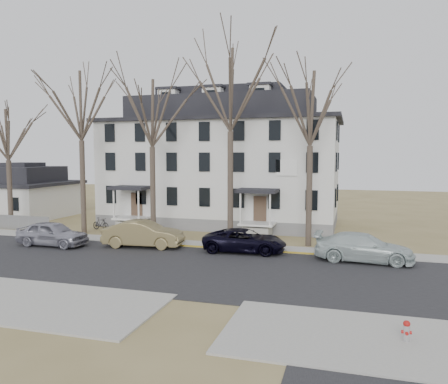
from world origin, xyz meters
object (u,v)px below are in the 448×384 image
(car_silver, at_px, (52,234))
(car_navy, at_px, (245,241))
(small_house, at_px, (24,194))
(tree_mid_right, at_px, (311,103))
(boarding_house, at_px, (222,164))
(tree_mid_left, at_px, (152,108))
(car_white, at_px, (364,248))
(tree_center, at_px, (230,84))
(bicycle_right, at_px, (101,224))
(fire_hydrant, at_px, (406,332))
(bicycle_left, at_px, (127,226))
(tree_bungalow, at_px, (7,131))
(tree_far_left, at_px, (81,100))
(car_tan, at_px, (143,234))

(car_silver, relative_size, car_navy, 0.93)
(small_house, distance_m, tree_mid_right, 30.08)
(boarding_house, height_order, tree_mid_left, tree_mid_left)
(small_house, xyz_separation_m, car_white, (31.98, -9.79, -1.44))
(tree_center, bearing_deg, tree_mid_right, 0.00)
(tree_center, distance_m, bicycle_right, 15.58)
(tree_center, distance_m, tree_mid_right, 5.70)
(car_silver, xyz_separation_m, car_navy, (12.90, 1.84, -0.11))
(car_navy, bearing_deg, fire_hydrant, -147.42)
(bicycle_right, bearing_deg, boarding_house, -38.79)
(tree_center, distance_m, car_white, 14.11)
(car_navy, distance_m, bicycle_left, 11.92)
(small_house, relative_size, tree_bungalow, 0.81)
(small_house, height_order, tree_mid_left, tree_mid_left)
(tree_center, bearing_deg, fire_hydrant, -55.58)
(fire_hydrant, bearing_deg, tree_mid_left, 137.58)
(bicycle_right, height_order, fire_hydrant, bicycle_right)
(tree_far_left, relative_size, bicycle_left, 8.08)
(car_navy, bearing_deg, small_house, 66.43)
(small_house, height_order, fire_hydrant, small_house)
(car_tan, bearing_deg, boarding_house, -16.56)
(tree_far_left, bearing_deg, tree_mid_right, 0.00)
(small_house, bearing_deg, car_tan, -28.54)
(tree_far_left, relative_size, tree_mid_left, 1.08)
(tree_mid_left, bearing_deg, bicycle_left, 152.95)
(boarding_house, relative_size, tree_bungalow, 1.93)
(tree_far_left, relative_size, tree_bungalow, 1.27)
(car_tan, relative_size, bicycle_right, 3.15)
(tree_center, relative_size, car_silver, 3.01)
(bicycle_right, bearing_deg, tree_far_left, 167.38)
(small_house, relative_size, car_navy, 1.66)
(boarding_house, height_order, tree_far_left, tree_far_left)
(small_house, bearing_deg, tree_far_left, -29.39)
(small_house, height_order, car_silver, small_house)
(tree_mid_left, relative_size, bicycle_right, 7.57)
(tree_far_left, distance_m, tree_center, 12.02)
(tree_far_left, height_order, tree_mid_left, tree_far_left)
(tree_mid_left, height_order, fire_hydrant, tree_mid_left)
(bicycle_left, bearing_deg, car_white, -90.36)
(tree_center, bearing_deg, car_silver, -155.85)
(small_house, distance_m, tree_bungalow, 9.43)
(tree_mid_right, bearing_deg, car_tan, -161.23)
(boarding_house, xyz_separation_m, small_house, (-20.00, -1.96, -3.13))
(small_house, xyz_separation_m, tree_mid_right, (28.50, -6.20, 7.35))
(tree_far_left, bearing_deg, small_house, 150.61)
(tree_bungalow, bearing_deg, tree_mid_left, 0.00)
(boarding_house, height_order, tree_bungalow, boarding_house)
(boarding_house, xyz_separation_m, tree_mid_left, (-3.00, -8.15, 4.22))
(car_tan, xyz_separation_m, car_white, (14.00, -0.01, -0.07))
(small_house, height_order, tree_center, tree_center)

